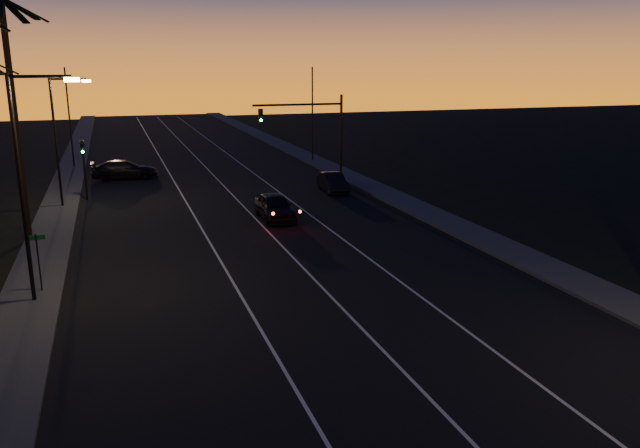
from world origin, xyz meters
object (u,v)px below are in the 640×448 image
object	(u,v)px
right_car	(333,182)
cross_car	(125,170)
signal_mast	(312,124)
lead_car	(275,207)

from	to	relation	value
right_car	cross_car	distance (m)	17.91
right_car	cross_car	xyz separation A→B (m)	(-14.58, 10.41, 0.07)
signal_mast	cross_car	size ratio (longest dim) A/B	1.30
signal_mast	cross_car	bearing A→B (deg)	150.90
cross_car	right_car	bearing A→B (deg)	-35.51
signal_mast	lead_car	distance (m)	11.78
signal_mast	right_car	world-z (taller)	signal_mast
right_car	cross_car	bearing A→B (deg)	144.49
signal_mast	cross_car	world-z (taller)	signal_mast
lead_car	cross_car	bearing A→B (deg)	115.71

